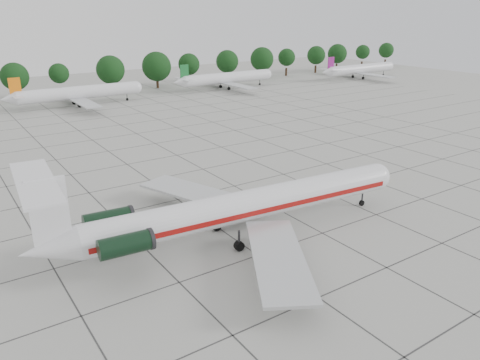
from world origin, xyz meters
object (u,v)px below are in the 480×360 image
(bg_airliner_d, at_px, (227,78))
(bg_airliner_e, at_px, (360,69))
(main_airliner, at_px, (232,208))
(bg_airliner_c, at_px, (79,93))
(ground_crew, at_px, (382,173))

(bg_airliner_d, relative_size, bg_airliner_e, 1.00)
(main_airliner, xyz_separation_m, bg_airliner_c, (7.37, 75.68, -0.31))
(ground_crew, xyz_separation_m, bg_airliner_e, (70.18, 67.74, 1.92))
(bg_airliner_c, bearing_deg, bg_airliner_e, -3.29)
(main_airliner, height_order, ground_crew, main_airliner)
(bg_airliner_d, xyz_separation_m, bg_airliner_e, (46.57, -6.58, 0.00))
(bg_airliner_c, bearing_deg, main_airliner, -95.56)
(main_airliner, bearing_deg, ground_crew, 11.48)
(main_airliner, distance_m, ground_crew, 25.41)
(bg_airliner_d, bearing_deg, bg_airliner_c, -177.89)
(bg_airliner_c, height_order, bg_airliner_d, same)
(bg_airliner_c, bearing_deg, bg_airliner_d, 2.11)
(ground_crew, xyz_separation_m, bg_airliner_c, (-17.78, 72.79, 1.92))
(main_airliner, bearing_deg, bg_airliner_c, 89.36)
(bg_airliner_c, relative_size, bg_airliner_d, 1.00)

